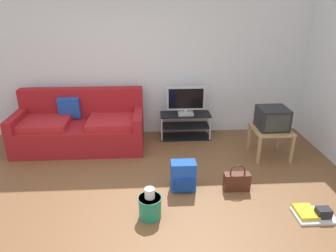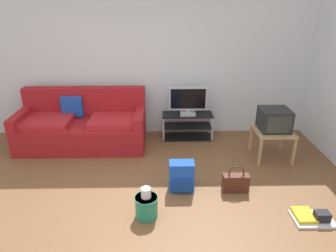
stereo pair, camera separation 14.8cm
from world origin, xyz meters
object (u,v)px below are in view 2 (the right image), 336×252
Objects in this scene: tv_stand at (187,126)px; flat_tv at (188,101)px; side_table at (273,134)px; handbag at (236,182)px; floor_tray at (312,217)px; couch at (83,126)px; backpack at (182,176)px; cleaning_bucket at (146,205)px; crt_tv at (274,120)px.

flat_tv is at bearing -90.00° from tv_stand.
side_table reaches higher than handbag.
flat_tv is 2.71m from floor_tray.
couch reaches higher than tv_stand.
tv_stand is 2.22× the size of backpack.
tv_stand is at bearing 100.04° from backpack.
cleaning_bucket is (-1.15, -0.49, 0.03)m from handbag.
couch is 3.17× the size of flat_tv.
tv_stand is 2.39× the size of handbag.
side_table is at bearing 50.28° from handbag.
flat_tv reaches higher than cleaning_bucket.
handbag is at bearing 141.28° from floor_tray.
tv_stand is (1.81, 0.24, -0.11)m from couch.
cleaning_bucket reaches higher than handbag.
backpack is at bearing -149.03° from crt_tv.
backpack is 0.71m from handbag.
backpack is at bearing -97.15° from flat_tv.
crt_tv is 1.66m from floor_tray.
side_table is 1.24m from handbag.
floor_tray is (-0.01, -1.55, -0.60)m from crt_tv.
backpack is (-0.21, -1.66, -0.03)m from tv_stand.
crt_tv is at bearing 50.76° from handbag.
couch is 2.30m from cleaning_bucket.
crt_tv is at bearing -9.93° from couch.
couch is 1.86m from flat_tv.
tv_stand is 1.51m from side_table.
handbag is 0.97× the size of cleaning_bucket.
crt_tv is (3.09, -0.54, 0.30)m from couch.
side_table is at bearing 47.61° from backpack.
floor_tray is (1.47, -0.66, -0.16)m from backpack.
couch reaches higher than cleaning_bucket.
side_table is 1.73m from backpack.
backpack is at bearing -149.49° from side_table.
cleaning_bucket is at bearing -143.55° from side_table.
backpack reaches higher than cleaning_bucket.
floor_tray is at bearing -90.49° from crt_tv.
cleaning_bucket is 1.91m from floor_tray.
couch reaches higher than floor_tray.
side_table is 1.53× the size of handbag.
handbag is at bearing -129.24° from crt_tv.
backpack is 0.89× the size of floor_tray.
side_table is 1.30× the size of crt_tv.
side_table is at bearing -31.16° from flat_tv.
flat_tv is (-0.00, -0.02, 0.48)m from tv_stand.
flat_tv is at bearing 118.68° from floor_tray.
side_table is 1.58m from floor_tray.
flat_tv reaches higher than backpack.
flat_tv reaches higher than couch.
crt_tv is at bearing 90.00° from side_table.
crt_tv is 1.32m from handbag.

